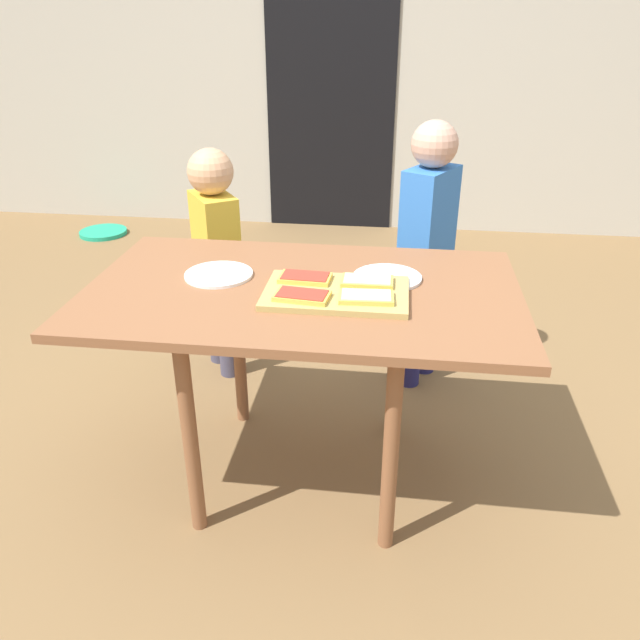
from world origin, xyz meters
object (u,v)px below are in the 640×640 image
(pizza_slice_far_left, at_px, (305,278))
(pizza_slice_near_left, at_px, (302,296))
(garden_hose_coil, at_px, (103,232))
(plate_white_left, at_px, (219,274))
(child_right, at_px, (427,239))
(pizza_slice_near_right, at_px, (366,297))
(pizza_slice_far_right, at_px, (367,281))
(dining_table, at_px, (303,309))
(plate_white_right, at_px, (387,277))
(child_left, at_px, (216,247))
(cutting_board, at_px, (336,293))

(pizza_slice_far_left, xyz_separation_m, pizza_slice_near_left, (0.01, -0.13, 0.00))
(pizza_slice_far_left, distance_m, garden_hose_coil, 3.11)
(plate_white_left, relative_size, garden_hose_coil, 0.65)
(pizza_slice_near_left, height_order, plate_white_left, pizza_slice_near_left)
(child_right, bearing_deg, pizza_slice_near_right, -103.80)
(pizza_slice_far_right, distance_m, plate_white_left, 0.48)
(plate_white_left, height_order, garden_hose_coil, plate_white_left)
(pizza_slice_far_right, height_order, child_right, child_right)
(dining_table, relative_size, child_right, 1.19)
(pizza_slice_near_right, xyz_separation_m, plate_white_right, (0.05, 0.20, -0.02))
(pizza_slice_far_right, distance_m, garden_hose_coil, 3.22)
(dining_table, relative_size, garden_hose_coil, 3.96)
(pizza_slice_near_right, distance_m, plate_white_left, 0.51)
(pizza_slice_near_left, height_order, garden_hose_coil, pizza_slice_near_left)
(pizza_slice_near_left, xyz_separation_m, plate_white_right, (0.24, 0.22, -0.02))
(pizza_slice_far_right, relative_size, child_left, 0.16)
(cutting_board, distance_m, pizza_slice_near_left, 0.12)
(cutting_board, bearing_deg, pizza_slice_far_right, 35.59)
(child_left, bearing_deg, pizza_slice_near_right, -49.38)
(plate_white_right, bearing_deg, pizza_slice_far_right, -123.66)
(pizza_slice_near_left, distance_m, pizza_slice_far_right, 0.22)
(pizza_slice_far_right, height_order, plate_white_left, pizza_slice_far_right)
(dining_table, height_order, child_left, child_left)
(plate_white_right, xyz_separation_m, plate_white_left, (-0.53, -0.04, 0.00))
(dining_table, bearing_deg, pizza_slice_far_right, 3.98)
(pizza_slice_near_left, distance_m, garden_hose_coil, 3.22)
(cutting_board, height_order, pizza_slice_near_left, pizza_slice_near_left)
(pizza_slice_near_left, distance_m, child_right, 0.91)
(pizza_slice_near_left, xyz_separation_m, child_right, (0.38, 0.82, -0.10))
(plate_white_left, bearing_deg, child_right, 43.77)
(pizza_slice_far_right, bearing_deg, child_left, 135.03)
(dining_table, bearing_deg, plate_white_left, 168.37)
(pizza_slice_far_right, distance_m, child_left, 0.96)
(pizza_slice_far_left, xyz_separation_m, garden_hose_coil, (-1.85, 2.38, -0.73))
(pizza_slice_far_left, height_order, child_right, child_right)
(child_left, bearing_deg, dining_table, -55.27)
(pizza_slice_near_left, bearing_deg, cutting_board, 36.86)
(dining_table, distance_m, child_right, 0.81)
(pizza_slice_far_right, height_order, child_left, child_left)
(dining_table, xyz_separation_m, child_left, (-0.47, 0.68, -0.06))
(child_left, xyz_separation_m, garden_hose_coil, (-1.37, 1.71, -0.57))
(plate_white_left, bearing_deg, cutting_board, -15.39)
(pizza_slice_near_right, bearing_deg, cutting_board, 149.68)
(plate_white_left, bearing_deg, garden_hose_coil, 123.85)
(dining_table, xyz_separation_m, pizza_slice_far_left, (0.01, 0.02, 0.10))
(cutting_board, bearing_deg, plate_white_right, 45.83)
(dining_table, relative_size, child_left, 1.33)
(dining_table, height_order, cutting_board, cutting_board)
(plate_white_right, bearing_deg, pizza_slice_near_left, -137.33)
(pizza_slice_near_right, bearing_deg, pizza_slice_far_right, 92.08)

